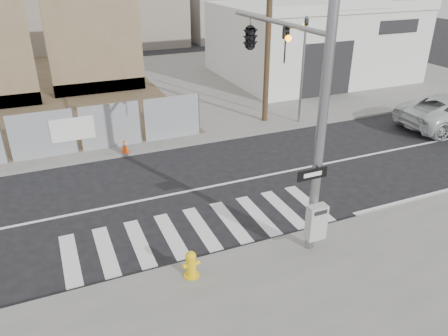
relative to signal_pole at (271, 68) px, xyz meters
name	(u,v)px	position (x,y,z in m)	size (l,w,h in m)	color
ground	(178,193)	(-2.49, 2.05, -4.78)	(100.00, 100.00, 0.00)	black
sidewalk_far	(110,93)	(-2.49, 16.05, -4.72)	(50.00, 20.00, 0.12)	slate
signal_pole	(271,68)	(0.00, 0.00, 0.00)	(0.96, 5.87, 7.00)	gray
far_signal_pole	(304,56)	(5.51, 6.65, -1.30)	(0.16, 0.20, 5.60)	gray
concrete_wall_right	(95,39)	(-2.99, 16.13, -1.40)	(5.50, 1.30, 8.00)	brown
auto_shop	(311,40)	(11.50, 15.01, -2.25)	(12.00, 10.20, 5.95)	silver
utility_pole_right	(269,18)	(4.01, 7.55, 0.42)	(1.60, 0.28, 10.00)	#4A3822
fire_hydrant	(191,264)	(-3.59, -2.62, -4.28)	(0.51, 0.51, 0.78)	yellow
traffic_cone_d	(125,146)	(-3.52, 6.27, -4.36)	(0.37, 0.37, 0.62)	#D63E0B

